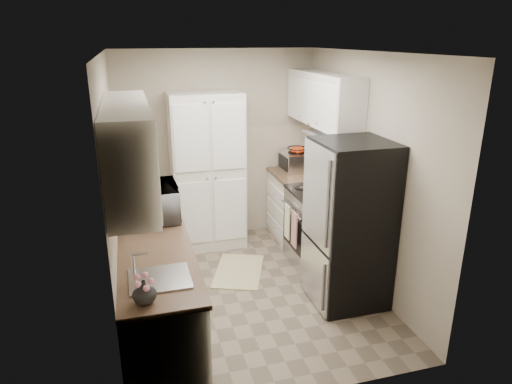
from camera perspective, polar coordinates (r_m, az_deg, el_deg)
The scene contains 16 objects.
ground at distance 5.11m, azimuth -0.85°, elevation -12.20°, with size 3.20×3.20×0.00m, color #7A6B56.
room_shell at distance 4.48m, azimuth -1.14°, elevation 5.82°, with size 2.64×3.24×2.52m.
pantry_cabinet at distance 5.86m, azimuth -6.10°, elevation 2.53°, with size 0.90×0.55×2.00m, color silver.
base_cabinet_left at distance 4.39m, azimuth -12.22°, elevation -11.60°, with size 0.60×2.30×0.88m, color silver.
countertop_left at distance 4.18m, azimuth -12.66°, elevation -6.16°, with size 0.63×2.33×0.04m, color brown.
base_cabinet_right at distance 6.22m, azimuth 5.16°, elevation -1.91°, with size 0.60×0.80×0.88m, color silver.
countertop_right at distance 6.07m, azimuth 5.28°, elevation 2.16°, with size 0.63×0.83×0.04m, color brown.
electric_range at distance 5.51m, azimuth 7.94°, elevation -4.38°, with size 0.71×0.78×1.13m.
refrigerator at distance 4.69m, azimuth 11.61°, elevation -3.93°, with size 0.70×0.72×1.70m, color #B7B7BC.
microwave at distance 4.62m, azimuth -12.26°, elevation -1.18°, with size 0.60×0.41×0.33m, color #A6A6AA.
wine_bottle at distance 4.91m, azimuth -13.23°, elevation -0.43°, with size 0.07×0.07×0.27m, color black.
flower_vase at distance 3.24m, azimuth -13.79°, elevation -12.03°, with size 0.16×0.16×0.17m, color white.
cutting_board at distance 5.06m, azimuth -12.21°, elevation 0.63°, with size 0.02×0.27×0.34m, color #499440.
toaster_oven at distance 6.16m, azimuth 4.91°, elevation 3.82°, with size 0.34×0.43×0.25m, color silver.
fruit_basket at distance 6.09m, azimuth 5.17°, elevation 5.41°, with size 0.26×0.26×0.11m, color red, non-canonical shape.
kitchen_mat at distance 5.48m, azimuth -2.17°, elevation -9.83°, with size 0.53×0.84×0.01m, color #CBC38A.
Camera 1 is at (-1.11, -4.23, 2.64)m, focal length 32.00 mm.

